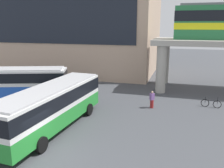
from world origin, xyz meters
TOP-DOWN VIEW (x-y plane):
  - ground_plane at (0.00, 10.00)m, footprint 120.00×120.00m
  - station_building at (-10.75, 26.41)m, footprint 27.47×15.04m
  - bus_main at (-1.47, 3.39)m, footprint 3.26×11.18m
  - bus_secondary at (-9.22, 8.84)m, footprint 11.26×6.01m
  - bicycle_black at (10.09, 11.91)m, footprint 1.78×0.28m
  - pedestrian_by_bike_rack at (4.84, 10.18)m, footprint 0.46×0.47m

SIDE VIEW (x-z plane):
  - ground_plane at x=0.00m, z-range 0.00..0.00m
  - bicycle_black at x=10.09m, z-range -0.16..0.88m
  - pedestrian_by_bike_rack at x=4.84m, z-range -0.05..1.53m
  - bus_main at x=-1.47m, z-range 0.38..3.60m
  - bus_secondary at x=-9.22m, z-range 0.38..3.60m
  - station_building at x=-10.75m, z-range 0.00..18.29m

